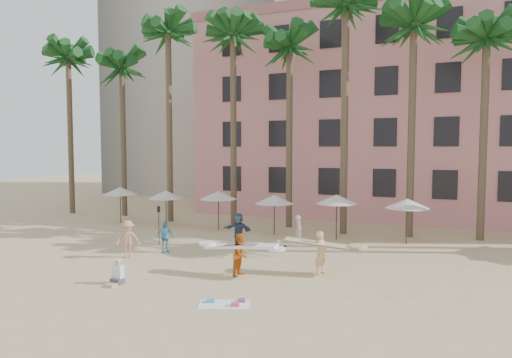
% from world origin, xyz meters
% --- Properties ---
extents(ground, '(120.00, 120.00, 0.00)m').
position_xyz_m(ground, '(0.00, 0.00, 0.00)').
color(ground, '#D1B789').
rests_on(ground, ground).
extents(pink_hotel, '(35.00, 14.00, 16.00)m').
position_xyz_m(pink_hotel, '(7.00, 26.00, 8.00)').
color(pink_hotel, '#D98485').
rests_on(pink_hotel, ground).
extents(palm_row, '(44.40, 5.40, 16.30)m').
position_xyz_m(palm_row, '(0.51, 15.00, 12.97)').
color(palm_row, brown).
rests_on(palm_row, ground).
extents(umbrella_row, '(22.50, 2.70, 2.73)m').
position_xyz_m(umbrella_row, '(-3.00, 12.50, 2.33)').
color(umbrella_row, '#332B23').
rests_on(umbrella_row, ground).
extents(beach_towel, '(2.04, 1.58, 0.14)m').
position_xyz_m(beach_towel, '(1.80, -0.30, 0.03)').
color(beach_towel, white).
rests_on(beach_towel, ground).
extents(carrier_yellow, '(3.26, 1.19, 1.88)m').
position_xyz_m(carrier_yellow, '(3.96, 4.79, 1.05)').
color(carrier_yellow, '#E2BC7F').
rests_on(carrier_yellow, ground).
extents(carrier_white, '(3.24, 0.97, 1.84)m').
position_xyz_m(carrier_white, '(0.83, 3.23, 0.98)').
color(carrier_white, orange).
rests_on(carrier_white, ground).
extents(beachgoers, '(8.06, 7.19, 1.89)m').
position_xyz_m(beachgoers, '(-3.25, 6.62, 0.92)').
color(beachgoers, tan).
rests_on(beachgoers, ground).
extents(paddle, '(0.18, 0.04, 2.23)m').
position_xyz_m(paddle, '(-5.97, 7.07, 1.41)').
color(paddle, black).
rests_on(paddle, ground).
extents(seated_man, '(0.44, 0.77, 1.01)m').
position_xyz_m(seated_man, '(-3.32, 0.18, 0.35)').
color(seated_man, '#3F3F4C').
rests_on(seated_man, ground).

